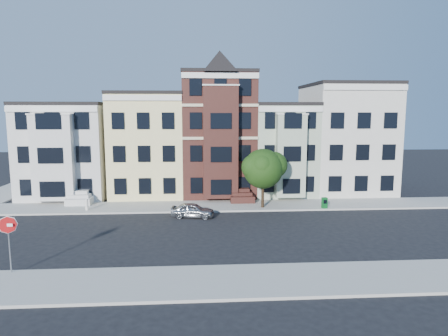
{
  "coord_description": "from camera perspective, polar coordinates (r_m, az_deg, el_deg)",
  "views": [
    {
      "loc": [
        -2.11,
        -26.69,
        8.38
      ],
      "look_at": [
        -0.13,
        2.99,
        4.2
      ],
      "focal_mm": 32.0,
      "sensor_mm": 36.0,
      "label": 1
    }
  ],
  "objects": [
    {
      "name": "near_sidewalk",
      "position": [
        20.56,
        2.5,
        -15.83
      ],
      "size": [
        60.0,
        4.0,
        0.15
      ],
      "primitive_type": "cube",
      "color": "#9E9B93",
      "rests_on": "ground"
    },
    {
      "name": "newspaper_box",
      "position": [
        35.6,
        14.15,
        -4.85
      ],
      "size": [
        0.48,
        0.44,
        0.93
      ],
      "primitive_type": "cube",
      "rotation": [
        0.0,
        0.0,
        0.17
      ],
      "color": "#0C6122",
      "rests_on": "far_sidewalk"
    },
    {
      "name": "street_tree",
      "position": [
        34.5,
        5.59,
        -0.49
      ],
      "size": [
        6.55,
        6.55,
        6.32
      ],
      "primitive_type": null,
      "rotation": [
        0.0,
        0.0,
        -0.24
      ],
      "color": "#234713",
      "rests_on": "far_sidewalk"
    },
    {
      "name": "house_yellow",
      "position": [
        41.62,
        -10.56,
        3.21
      ],
      "size": [
        7.0,
        9.0,
        10.0
      ],
      "primitive_type": "cube",
      "color": "#F6E69A",
      "rests_on": "ground"
    },
    {
      "name": "stop_sign",
      "position": [
        23.5,
        -28.35,
        -9.14
      ],
      "size": [
        0.94,
        0.19,
        3.38
      ],
      "primitive_type": null,
      "rotation": [
        0.0,
        0.0,
        -0.07
      ],
      "color": "red",
      "rests_on": "near_sidewalk"
    },
    {
      "name": "ground",
      "position": [
        28.06,
        0.69,
        -9.38
      ],
      "size": [
        120.0,
        120.0,
        0.0
      ],
      "primitive_type": "plane",
      "color": "black"
    },
    {
      "name": "house_white",
      "position": [
        43.34,
        -21.11,
        2.33
      ],
      "size": [
        8.0,
        9.0,
        9.0
      ],
      "primitive_type": "cube",
      "color": "silver",
      "rests_on": "ground"
    },
    {
      "name": "fire_hydrant",
      "position": [
        35.77,
        -19.0,
        -5.11
      ],
      "size": [
        0.33,
        0.33,
        0.78
      ],
      "primitive_type": "cylinder",
      "rotation": [
        0.0,
        0.0,
        0.21
      ],
      "color": "silver",
      "rests_on": "far_sidewalk"
    },
    {
      "name": "house_brown",
      "position": [
        41.31,
        -0.88,
        4.7
      ],
      "size": [
        7.0,
        9.0,
        12.0
      ],
      "primitive_type": "cube",
      "color": "#381A15",
      "rests_on": "ground"
    },
    {
      "name": "house_green",
      "position": [
        42.26,
        7.97,
        2.66
      ],
      "size": [
        6.0,
        9.0,
        9.0
      ],
      "primitive_type": "cube",
      "color": "#A2AF95",
      "rests_on": "ground"
    },
    {
      "name": "far_sidewalk",
      "position": [
        35.74,
        -0.32,
        -5.44
      ],
      "size": [
        60.0,
        4.0,
        0.15
      ],
      "primitive_type": "cube",
      "color": "#9E9B93",
      "rests_on": "ground"
    },
    {
      "name": "parked_car",
      "position": [
        32.19,
        -4.52,
        -6.03
      ],
      "size": [
        3.65,
        1.97,
        1.18
      ],
      "primitive_type": "imported",
      "rotation": [
        0.0,
        0.0,
        1.4
      ],
      "color": "#9D9FA5",
      "rests_on": "ground"
    },
    {
      "name": "house_cream",
      "position": [
        44.14,
        16.95,
        3.91
      ],
      "size": [
        8.0,
        9.0,
        11.0
      ],
      "primitive_type": "cube",
      "color": "silver",
      "rests_on": "ground"
    }
  ]
}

